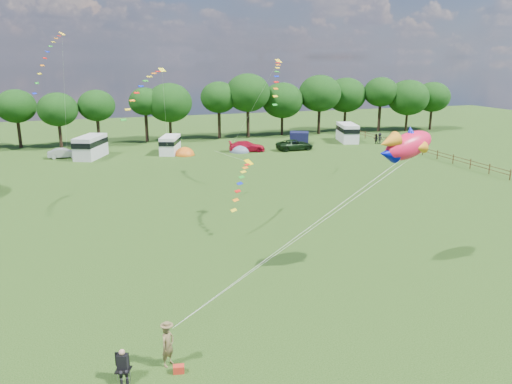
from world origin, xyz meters
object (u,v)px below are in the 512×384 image
object	(u,v)px
campervan_d	(347,132)
kite_flyer	(168,345)
tent_orange	(185,155)
tent_greyblue	(240,152)
campervan_b	(91,146)
walker_a	(376,139)
camp_chair	(123,361)
walker_b	(380,138)
campervan_c	(170,144)
car_c	(247,146)
fish_kite	(405,146)
car_b	(63,153)
car_d	(295,145)

from	to	relation	value
campervan_d	kite_flyer	distance (m)	61.21
tent_orange	tent_greyblue	xyz separation A→B (m)	(7.68, -0.10, -0.00)
campervan_b	walker_a	distance (m)	41.31
camp_chair	walker_b	bearing A→B (deg)	71.21
tent_orange	campervan_c	bearing A→B (deg)	131.63
walker_a	campervan_c	bearing A→B (deg)	0.75
tent_orange	car_c	bearing A→B (deg)	-0.90
tent_orange	kite_flyer	distance (m)	47.79
tent_orange	kite_flyer	xyz separation A→B (m)	(-9.42, -46.84, 0.91)
tent_orange	tent_greyblue	distance (m)	7.68
campervan_d	fish_kite	size ratio (longest dim) A/B	1.40
car_c	car_b	bearing A→B (deg)	94.35
camp_chair	tent_greyblue	bearing A→B (deg)	90.52
kite_flyer	fish_kite	bearing A→B (deg)	-19.58
tent_orange	kite_flyer	bearing A→B (deg)	-101.38
campervan_d	fish_kite	world-z (taller)	fish_kite
walker_b	campervan_d	bearing A→B (deg)	-38.12
tent_greyblue	campervan_b	bearing A→B (deg)	173.79
camp_chair	walker_a	bearing A→B (deg)	71.72
tent_orange	fish_kite	size ratio (longest dim) A/B	0.68
car_b	kite_flyer	world-z (taller)	kite_flyer
camp_chair	kite_flyer	bearing A→B (deg)	36.33
car_c	walker_b	world-z (taller)	walker_b
car_c	car_d	world-z (taller)	car_d
campervan_b	campervan_d	xyz separation A→B (m)	(38.06, 0.96, -0.05)
campervan_c	camp_chair	distance (m)	50.09
camp_chair	car_b	bearing A→B (deg)	117.08
tent_orange	fish_kite	xyz separation A→B (m)	(5.25, -41.65, 7.82)
campervan_d	tent_greyblue	size ratio (longest dim) A/B	1.95
kite_flyer	fish_kite	size ratio (longest dim) A/B	0.43
car_d	walker_b	world-z (taller)	walker_b
car_d	camp_chair	bearing A→B (deg)	148.50
camp_chair	walker_b	world-z (taller)	walker_b
car_d	campervan_c	bearing A→B (deg)	78.81
camp_chair	campervan_d	bearing A→B (deg)	75.80
tent_orange	walker_b	xyz separation A→B (m)	(29.76, -0.45, 0.80)
kite_flyer	walker_b	distance (m)	60.72
campervan_d	camp_chair	xyz separation A→B (m)	(-37.43, -50.31, -0.63)
car_d	campervan_d	xyz separation A→B (m)	(10.56, 4.16, 0.76)
campervan_b	tent_orange	distance (m)	12.22
tent_greyblue	kite_flyer	bearing A→B (deg)	-110.10
car_d	fish_kite	bearing A→B (deg)	164.44
tent_greyblue	walker_b	xyz separation A→B (m)	(22.07, -0.35, 0.80)
tent_orange	camp_chair	bearing A→B (deg)	-103.46
campervan_d	car_c	bearing A→B (deg)	115.02
fish_kite	walker_b	size ratio (longest dim) A/B	2.65
car_d	walker_a	world-z (taller)	walker_a
fish_kite	campervan_d	bearing A→B (deg)	52.12
car_c	campervan_c	bearing A→B (deg)	90.87
tent_greyblue	campervan_c	bearing A→B (deg)	168.25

